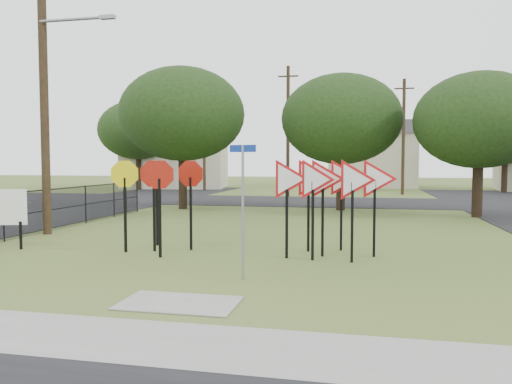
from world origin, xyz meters
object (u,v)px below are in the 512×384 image
at_px(stop_sign_cluster, 157,183).
at_px(yield_sign_cluster, 329,184).
at_px(street_name_sign, 243,202).
at_px(info_board, 3,209).

relative_size(stop_sign_cluster, yield_sign_cluster, 0.76).
distance_m(stop_sign_cluster, yield_sign_cluster, 4.59).
xyz_separation_m(street_name_sign, info_board, (-7.42, 2.18, -0.50)).
relative_size(street_name_sign, yield_sign_cluster, 0.85).
bearing_deg(street_name_sign, yield_sign_cluster, 61.92).
bearing_deg(info_board, street_name_sign, -16.37).
bearing_deg(stop_sign_cluster, info_board, -172.94).
bearing_deg(info_board, stop_sign_cluster, 7.06).
xyz_separation_m(stop_sign_cluster, info_board, (-4.39, -0.54, -0.74)).
bearing_deg(stop_sign_cluster, yield_sign_cluster, 2.27).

